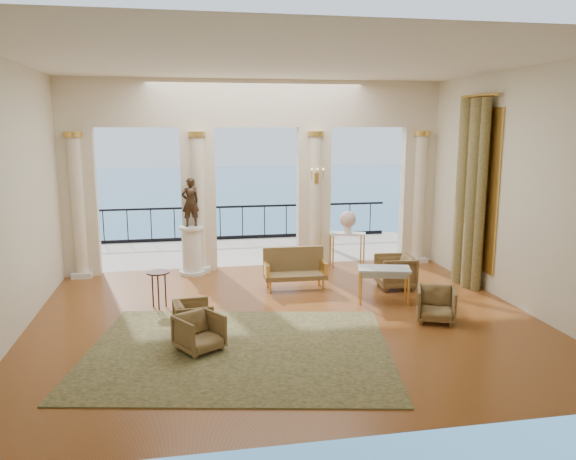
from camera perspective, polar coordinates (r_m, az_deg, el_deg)
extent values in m
plane|color=#4C2E10|center=(10.28, -0.26, -9.02)|extent=(9.00, 9.00, 0.00)
plane|color=beige|center=(5.92, 6.65, -1.25)|extent=(9.00, 0.00, 9.00)
plane|color=beige|center=(10.00, -26.59, 2.56)|extent=(0.00, 8.00, 8.00)
plane|color=beige|center=(11.44, 22.55, 3.77)|extent=(0.00, 8.00, 8.00)
plane|color=white|center=(9.74, -0.28, 16.78)|extent=(9.00, 9.00, 0.00)
cube|color=beige|center=(13.50, -3.26, 12.72)|extent=(9.00, 0.30, 1.10)
cube|color=beige|center=(13.70, -20.44, 2.60)|extent=(0.80, 0.30, 3.40)
cylinder|color=beige|center=(13.54, -20.54, 2.08)|extent=(0.28, 0.28, 3.20)
cylinder|color=gold|center=(13.41, -21.00, 9.06)|extent=(0.40, 0.40, 0.12)
cube|color=silver|center=(13.83, -20.12, -4.24)|extent=(0.45, 0.45, 0.12)
cube|color=beige|center=(13.50, -9.07, 3.03)|extent=(0.80, 0.30, 3.40)
cylinder|color=beige|center=(13.33, -9.04, 2.50)|extent=(0.28, 0.28, 3.20)
cylinder|color=gold|center=(13.20, -9.25, 9.61)|extent=(0.40, 0.40, 0.12)
cube|color=silver|center=(13.63, -8.85, -3.92)|extent=(0.45, 0.45, 0.12)
cube|color=beige|center=(13.85, 2.60, 3.34)|extent=(0.80, 0.30, 3.40)
cylinder|color=beige|center=(13.69, 2.77, 2.83)|extent=(0.28, 0.28, 3.20)
cylinder|color=gold|center=(13.56, 2.83, 9.75)|extent=(0.40, 0.40, 0.12)
cube|color=silver|center=(13.98, 2.71, -3.43)|extent=(0.45, 0.45, 0.12)
cube|color=beige|center=(14.70, 12.93, 3.51)|extent=(0.80, 0.30, 3.40)
cylinder|color=beige|center=(14.55, 13.19, 3.03)|extent=(0.28, 0.28, 3.20)
cylinder|color=gold|center=(14.43, 13.47, 9.53)|extent=(0.40, 0.40, 0.12)
cube|color=silver|center=(14.82, 12.94, -2.88)|extent=(0.45, 0.45, 0.12)
cube|color=#B1A696|center=(15.82, -4.01, -2.19)|extent=(10.00, 3.60, 0.10)
cube|color=black|center=(17.19, -4.67, 2.39)|extent=(9.00, 0.06, 0.06)
cube|color=black|center=(17.35, -4.62, -0.71)|extent=(9.00, 0.06, 0.10)
cylinder|color=black|center=(17.27, -4.64, 0.75)|extent=(0.03, 0.03, 1.00)
cylinder|color=black|center=(17.35, -18.23, 0.29)|extent=(0.03, 0.03, 1.00)
cylinder|color=black|center=(18.14, 8.35, 1.16)|extent=(0.03, 0.03, 1.00)
cylinder|color=#4C3823|center=(16.61, 2.48, 5.95)|extent=(0.20, 0.20, 4.20)
plane|color=teal|center=(70.19, -9.03, 2.79)|extent=(160.00, 160.00, 0.00)
cylinder|color=brown|center=(12.26, 19.03, 3.23)|extent=(0.26, 0.26, 4.00)
cylinder|color=brown|center=(12.63, 17.87, 3.50)|extent=(0.32, 0.32, 4.00)
cylinder|color=brown|center=(13.04, 17.09, 3.76)|extent=(0.26, 0.26, 4.00)
cylinder|color=gold|center=(12.60, 18.78, 12.78)|extent=(0.08, 1.40, 0.08)
cube|color=gold|center=(12.72, 18.73, 3.95)|extent=(0.04, 1.60, 3.40)
cube|color=gold|center=(13.49, 2.93, 5.28)|extent=(0.10, 0.04, 0.25)
cylinder|color=gold|center=(13.37, 2.43, 5.67)|extent=(0.02, 0.02, 0.22)
cylinder|color=gold|center=(13.40, 3.01, 5.67)|extent=(0.02, 0.02, 0.22)
cylinder|color=gold|center=(13.43, 3.60, 5.68)|extent=(0.02, 0.02, 0.22)
cube|color=#2E3618|center=(8.95, -4.99, -12.08)|extent=(5.28, 4.46, 0.02)
imported|color=#4D401E|center=(8.92, -9.00, -10.09)|extent=(0.84, 0.83, 0.64)
imported|color=#4D401E|center=(10.43, 14.83, -7.15)|extent=(0.84, 0.81, 0.67)
imported|color=#4D401E|center=(12.29, 10.83, -4.01)|extent=(0.76, 0.80, 0.78)
imported|color=#4D401E|center=(9.59, -9.60, -8.65)|extent=(0.64, 0.67, 0.63)
cube|color=#4D401E|center=(11.98, 0.74, -4.68)|extent=(1.33, 0.57, 0.10)
cube|color=#4D401E|center=(12.14, 0.54, -2.95)|extent=(1.32, 0.11, 0.54)
cube|color=gold|center=(11.85, -2.19, -3.99)|extent=(0.09, 0.54, 0.25)
cube|color=gold|center=(12.05, 3.62, -3.75)|extent=(0.09, 0.54, 0.25)
cylinder|color=gold|center=(11.74, -1.82, -5.87)|extent=(0.05, 0.05, 0.24)
cylinder|color=gold|center=(11.93, 3.60, -5.62)|extent=(0.05, 0.05, 0.24)
cylinder|color=gold|center=(12.15, -2.08, -5.30)|extent=(0.05, 0.05, 0.24)
cylinder|color=gold|center=(12.33, 3.16, -5.07)|extent=(0.05, 0.05, 0.24)
cube|color=#97ABBD|center=(11.21, 9.73, -3.92)|extent=(1.12, 0.79, 0.05)
cylinder|color=gold|center=(11.05, 7.40, -5.93)|extent=(0.04, 0.04, 0.65)
cylinder|color=gold|center=(11.14, 12.15, -5.95)|extent=(0.04, 0.04, 0.65)
cylinder|color=gold|center=(11.49, 7.28, -5.28)|extent=(0.04, 0.04, 0.65)
cylinder|color=gold|center=(11.57, 11.85, -5.31)|extent=(0.04, 0.04, 0.65)
cylinder|color=silver|center=(13.45, -9.67, -4.23)|extent=(0.62, 0.62, 0.08)
cylinder|color=silver|center=(13.32, -9.74, -2.03)|extent=(0.46, 0.46, 0.99)
cylinder|color=silver|center=(13.22, -9.81, 0.24)|extent=(0.58, 0.58, 0.06)
imported|color=#312216|center=(13.12, -9.89, 2.79)|extent=(0.46, 0.36, 1.13)
cube|color=silver|center=(13.91, 6.06, -0.37)|extent=(0.95, 0.62, 0.05)
cylinder|color=gold|center=(13.90, 4.39, -2.12)|extent=(0.04, 0.04, 0.79)
cylinder|color=gold|center=(13.86, 7.62, -2.22)|extent=(0.04, 0.04, 0.79)
cylinder|color=gold|center=(14.14, 4.47, -1.90)|extent=(0.04, 0.04, 0.79)
cylinder|color=gold|center=(14.10, 7.65, -2.00)|extent=(0.04, 0.04, 0.79)
cylinder|color=silver|center=(13.88, 6.08, 0.24)|extent=(0.20, 0.20, 0.25)
sphere|color=#CC969B|center=(13.84, 6.09, 1.09)|extent=(0.41, 0.41, 0.41)
cylinder|color=black|center=(10.99, -13.06, -4.22)|extent=(0.44, 0.44, 0.03)
cylinder|color=black|center=(11.14, -12.34, -5.88)|extent=(0.03, 0.03, 0.68)
cylinder|color=black|center=(11.16, -13.58, -5.90)|extent=(0.03, 0.03, 0.68)
cylinder|color=black|center=(10.95, -13.03, -6.20)|extent=(0.03, 0.03, 0.68)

